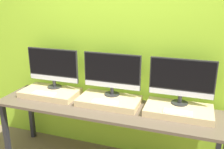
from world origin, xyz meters
TOP-DOWN VIEW (x-y plane):
  - wall_back at (0.00, 0.67)m, footprint 8.00×0.04m
  - workbench at (0.00, 0.30)m, footprint 2.44×0.60m
  - wooden_riser_left at (-0.73, 0.38)m, footprint 0.66×0.38m
  - monitor_left at (-0.73, 0.48)m, footprint 0.64×0.17m
  - keyboard_left at (-0.73, 0.25)m, footprint 0.27×0.10m
  - wooden_riser_center at (0.00, 0.38)m, footprint 0.66×0.38m
  - monitor_center at (0.00, 0.48)m, footprint 0.64×0.17m
  - keyboard_center at (0.00, 0.25)m, footprint 0.27×0.10m
  - wooden_riser_right at (0.73, 0.38)m, footprint 0.66×0.38m
  - monitor_right at (0.73, 0.48)m, footprint 0.64×0.17m
  - keyboard_right at (0.73, 0.25)m, footprint 0.27×0.10m

SIDE VIEW (x-z plane):
  - workbench at x=0.00m, z-range 0.30..1.03m
  - wooden_riser_left at x=-0.73m, z-range 0.73..0.80m
  - wooden_riser_center at x=0.00m, z-range 0.73..0.80m
  - wooden_riser_right at x=0.73m, z-range 0.73..0.80m
  - keyboard_left at x=-0.73m, z-range 0.80..0.81m
  - keyboard_center at x=0.00m, z-range 0.80..0.81m
  - keyboard_right at x=0.73m, z-range 0.80..0.81m
  - monitor_left at x=-0.73m, z-range 0.82..1.29m
  - monitor_center at x=0.00m, z-range 0.82..1.29m
  - monitor_right at x=0.73m, z-range 0.82..1.29m
  - wall_back at x=0.00m, z-range 0.00..2.60m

